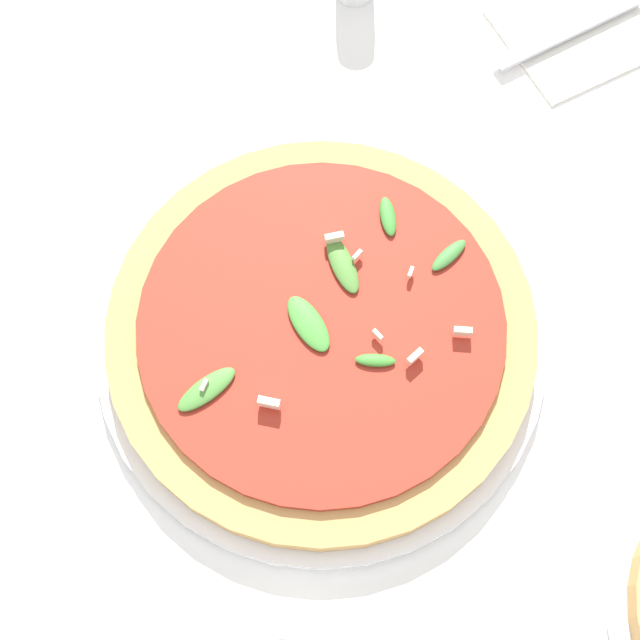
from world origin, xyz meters
The scene contains 4 objects.
ground_plane centered at (0.00, 0.00, 0.00)m, with size 6.00×6.00×0.00m, color white.
pizza_arugula_main centered at (0.02, 0.00, 0.02)m, with size 0.31×0.31×0.05m.
napkin centered at (0.30, 0.23, 0.00)m, with size 0.18×0.14×0.01m.
fork centered at (0.30, 0.23, 0.01)m, with size 0.21×0.08×0.00m.
Camera 1 is at (-0.02, -0.21, 0.58)m, focal length 50.00 mm.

